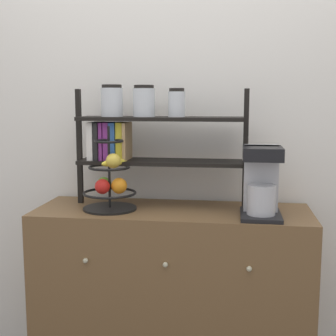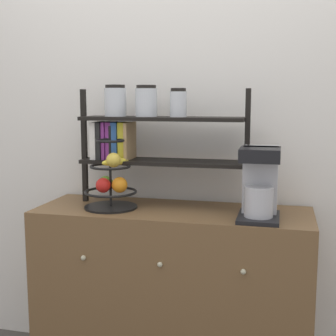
# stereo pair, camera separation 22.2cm
# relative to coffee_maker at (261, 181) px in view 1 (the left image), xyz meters

# --- Properties ---
(wall_back) EXTENTS (7.00, 0.05, 2.60)m
(wall_back) POSITION_rel_coffee_maker_xyz_m (-0.41, 0.33, 0.26)
(wall_back) COLOR silver
(wall_back) RESTS_ON ground_plane
(sideboard) EXTENTS (1.32, 0.47, 0.88)m
(sideboard) POSITION_rel_coffee_maker_xyz_m (-0.41, 0.06, -0.60)
(sideboard) COLOR brown
(sideboard) RESTS_ON ground_plane
(coffee_maker) EXTENTS (0.18, 0.25, 0.32)m
(coffee_maker) POSITION_rel_coffee_maker_xyz_m (0.00, 0.00, 0.00)
(coffee_maker) COLOR black
(coffee_maker) RESTS_ON sideboard
(fruit_stand) EXTENTS (0.26, 0.26, 0.40)m
(fruit_stand) POSITION_rel_coffee_maker_xyz_m (-0.71, 0.02, -0.03)
(fruit_stand) COLOR black
(fruit_stand) RESTS_ON sideboard
(shelf_hutch) EXTENTS (0.85, 0.20, 0.60)m
(shelf_hutch) POSITION_rel_coffee_maker_xyz_m (-0.59, 0.14, 0.22)
(shelf_hutch) COLOR black
(shelf_hutch) RESTS_ON sideboard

